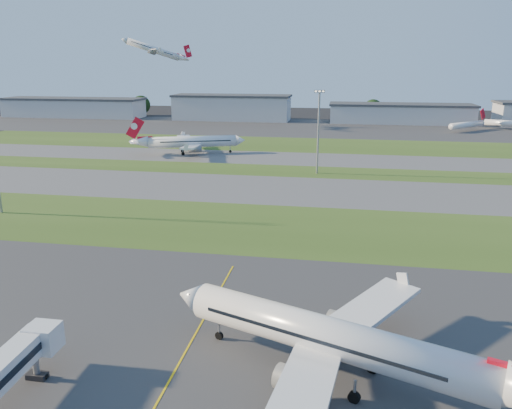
% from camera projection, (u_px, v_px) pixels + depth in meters
% --- Properties ---
extents(ground, '(700.00, 700.00, 0.00)m').
position_uv_depth(ground, '(135.00, 364.00, 57.71)').
color(ground, black).
rests_on(ground, ground).
extents(apron_near, '(300.00, 70.00, 0.01)m').
position_uv_depth(apron_near, '(135.00, 364.00, 57.71)').
color(apron_near, '#333335').
rests_on(apron_near, ground).
extents(grass_strip_a, '(300.00, 34.00, 0.01)m').
position_uv_depth(grass_strip_a, '(232.00, 225.00, 107.00)').
color(grass_strip_a, '#334D19').
rests_on(grass_strip_a, ground).
extents(taxiway_a, '(300.00, 32.00, 0.01)m').
position_uv_depth(taxiway_a, '(258.00, 189.00, 138.28)').
color(taxiway_a, '#515154').
rests_on(taxiway_a, ground).
extents(grass_strip_b, '(300.00, 18.00, 0.01)m').
position_uv_depth(grass_strip_b, '(271.00, 170.00, 161.98)').
color(grass_strip_b, '#334D19').
rests_on(grass_strip_b, ground).
extents(taxiway_b, '(300.00, 26.00, 0.01)m').
position_uv_depth(taxiway_b, '(279.00, 158.00, 182.84)').
color(taxiway_b, '#515154').
rests_on(taxiway_b, ground).
extents(grass_strip_c, '(300.00, 40.00, 0.01)m').
position_uv_depth(grass_strip_c, '(289.00, 144.00, 214.12)').
color(grass_strip_c, '#334D19').
rests_on(grass_strip_c, ground).
extents(apron_far, '(400.00, 80.00, 0.01)m').
position_uv_depth(apron_far, '(301.00, 127.00, 270.99)').
color(apron_far, '#333335').
rests_on(apron_far, ground).
extents(yellow_line, '(0.25, 60.00, 0.02)m').
position_uv_depth(yellow_line, '(177.00, 368.00, 56.89)').
color(yellow_line, gold).
rests_on(yellow_line, ground).
extents(airliner_parked, '(40.60, 34.39, 13.29)m').
position_uv_depth(airliner_parked, '(334.00, 339.00, 54.09)').
color(airliner_parked, white).
rests_on(airliner_parked, ground).
extents(airliner_taxiing, '(39.73, 33.59, 12.93)m').
position_uv_depth(airliner_taxiing, '(192.00, 142.00, 190.78)').
color(airliner_taxiing, white).
rests_on(airliner_taxiing, ground).
extents(airliner_departing, '(32.69, 27.83, 10.89)m').
position_uv_depth(airliner_departing, '(154.00, 50.00, 268.04)').
color(airliner_departing, white).
extents(mini_jet_near, '(21.81, 21.09, 9.48)m').
position_uv_depth(mini_jet_near, '(467.00, 125.00, 255.03)').
color(mini_jet_near, white).
rests_on(mini_jet_near, ground).
extents(mini_jet_far, '(26.46, 14.27, 9.48)m').
position_uv_depth(mini_jet_far, '(512.00, 124.00, 260.31)').
color(mini_jet_far, white).
rests_on(mini_jet_far, ground).
extents(light_mast_centre, '(3.20, 0.70, 25.80)m').
position_uv_depth(light_mast_centre, '(318.00, 126.00, 153.58)').
color(light_mast_centre, gray).
rests_on(light_mast_centre, ground).
extents(hangar_far_west, '(91.80, 23.00, 12.20)m').
position_uv_depth(hangar_far_west, '(74.00, 107.00, 322.45)').
color(hangar_far_west, '#A5A7AD').
rests_on(hangar_far_west, ground).
extents(hangar_west, '(71.40, 23.00, 15.20)m').
position_uv_depth(hangar_west, '(232.00, 107.00, 304.76)').
color(hangar_west, '#A5A7AD').
rests_on(hangar_west, ground).
extents(hangar_east, '(81.60, 23.00, 11.20)m').
position_uv_depth(hangar_east, '(400.00, 113.00, 288.84)').
color(hangar_east, '#A5A7AD').
rests_on(hangar_east, ground).
extents(tree_far_west, '(11.00, 11.00, 12.00)m').
position_uv_depth(tree_far_west, '(29.00, 104.00, 341.26)').
color(tree_far_west, black).
rests_on(tree_far_west, ground).
extents(tree_west, '(12.10, 12.10, 13.20)m').
position_uv_depth(tree_west, '(141.00, 105.00, 329.81)').
color(tree_west, black).
rests_on(tree_west, ground).
extents(tree_mid_west, '(9.90, 9.90, 10.80)m').
position_uv_depth(tree_mid_west, '(275.00, 109.00, 311.56)').
color(tree_mid_west, black).
rests_on(tree_mid_west, ground).
extents(tree_mid_east, '(11.55, 11.55, 12.60)m').
position_uv_depth(tree_mid_east, '(373.00, 109.00, 304.26)').
color(tree_mid_east, black).
rests_on(tree_mid_east, ground).
extents(tree_east, '(10.45, 10.45, 11.40)m').
position_uv_depth(tree_east, '(505.00, 112.00, 290.20)').
color(tree_east, black).
rests_on(tree_east, ground).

